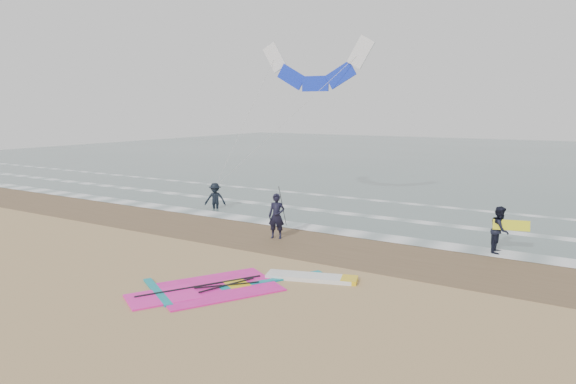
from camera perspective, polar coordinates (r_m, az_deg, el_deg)
The scene contains 11 objects.
ground at distance 16.09m, azimuth -5.25°, elevation -10.63°, with size 120.00×120.00×0.00m, color tan.
sea_water at distance 61.01m, azimuth 22.91°, elevation 3.36°, with size 120.00×80.00×0.02m, color #47605E.
wet_sand_band at distance 20.97m, azimuth 4.67°, elevation -5.88°, with size 120.00×5.00×0.01m, color brown.
foam_waterline at distance 24.90m, azimuth 9.32°, elevation -3.49°, with size 120.00×9.15×0.02m.
windsurf_rig at distance 16.26m, azimuth -5.00°, elevation -10.26°, with size 6.05×5.73×0.15m.
person_standing at distance 21.75m, azimuth -1.27°, elevation -2.70°, with size 0.70×0.46×1.93m, color black.
person_walking at distance 21.19m, azimuth 22.48°, elevation -3.89°, with size 0.88×0.68×1.81m, color black.
person_wading at distance 28.39m, azimuth -8.11°, elevation -0.11°, with size 1.17×0.67×1.80m, color black.
held_pole at distance 21.51m, azimuth -0.61°, elevation -1.61°, with size 0.17×0.86×1.82m.
carried_kiteboard at distance 20.99m, azimuth 23.56°, elevation -3.41°, with size 1.30×0.51×0.39m.
surf_kite at distance 28.02m, azimuth 3.02°, elevation 13.43°, with size 7.88×3.17×7.92m.
Camera 1 is at (9.13, -12.08, 5.45)m, focal length 32.00 mm.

